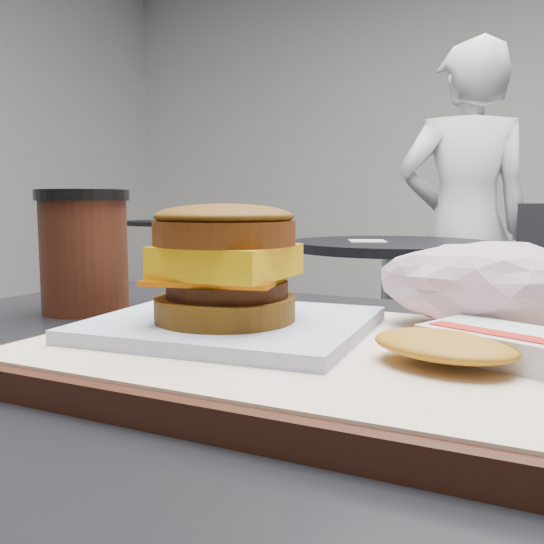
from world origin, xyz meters
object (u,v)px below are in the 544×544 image
(patron, at_px, (464,230))
(coffee_cup, at_px, (84,246))
(neighbor_table, at_px, (391,299))
(breakfast_sandwich, at_px, (227,279))
(serving_tray, at_px, (314,356))
(crumpled_wrapper, at_px, (482,285))
(neighbor_chair, at_px, (540,326))
(hash_brown, at_px, (478,345))

(patron, bearing_deg, coffee_cup, 65.98)
(neighbor_table, bearing_deg, breakfast_sandwich, -78.72)
(serving_tray, xyz_separation_m, crumpled_wrapper, (0.09, 0.10, 0.04))
(serving_tray, xyz_separation_m, neighbor_table, (-0.40, 1.67, -0.23))
(neighbor_table, height_order, neighbor_chair, neighbor_chair)
(serving_tray, bearing_deg, crumpled_wrapper, 45.97)
(breakfast_sandwich, relative_size, neighbor_chair, 0.23)
(crumpled_wrapper, relative_size, coffee_cup, 1.16)
(neighbor_chair, bearing_deg, breakfast_sandwich, -95.10)
(serving_tray, relative_size, neighbor_table, 0.51)
(hash_brown, bearing_deg, breakfast_sandwich, 178.63)
(crumpled_wrapper, bearing_deg, patron, 99.16)
(coffee_cup, relative_size, neighbor_table, 0.17)
(crumpled_wrapper, height_order, patron, patron)
(serving_tray, height_order, coffee_cup, coffee_cup)
(breakfast_sandwich, xyz_separation_m, hash_brown, (0.17, -0.00, -0.03))
(neighbor_table, bearing_deg, neighbor_chair, -7.03)
(hash_brown, height_order, crumpled_wrapper, crumpled_wrapper)
(hash_brown, bearing_deg, patron, 99.03)
(serving_tray, xyz_separation_m, hash_brown, (0.11, -0.01, 0.02))
(crumpled_wrapper, bearing_deg, neighbor_table, 107.45)
(neighbor_table, height_order, patron, patron)
(breakfast_sandwich, relative_size, hash_brown, 1.54)
(serving_tray, relative_size, hash_brown, 2.86)
(crumpled_wrapper, height_order, neighbor_chair, neighbor_chair)
(neighbor_chair, bearing_deg, patron, 116.76)
(crumpled_wrapper, bearing_deg, coffee_cup, 179.63)
(neighbor_table, bearing_deg, crumpled_wrapper, -72.55)
(serving_tray, distance_m, coffee_cup, 0.32)
(neighbor_table, bearing_deg, hash_brown, -73.21)
(serving_tray, distance_m, breakfast_sandwich, 0.08)
(hash_brown, height_order, neighbor_table, hash_brown)
(breakfast_sandwich, relative_size, coffee_cup, 1.62)
(coffee_cup, xyz_separation_m, patron, (0.04, 2.17, -0.07))
(neighbor_chair, xyz_separation_m, patron, (-0.33, 0.66, 0.26))
(neighbor_chair, bearing_deg, hash_brown, -89.00)
(patron, bearing_deg, neighbor_table, 53.73)
(patron, bearing_deg, neighbor_chair, 93.86)
(breakfast_sandwich, height_order, coffee_cup, coffee_cup)
(serving_tray, distance_m, crumpled_wrapper, 0.14)
(neighbor_chair, relative_size, patron, 0.57)
(neighbor_table, bearing_deg, patron, 76.63)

